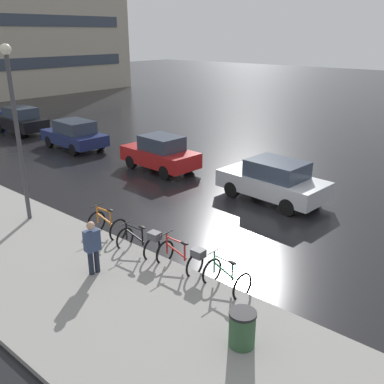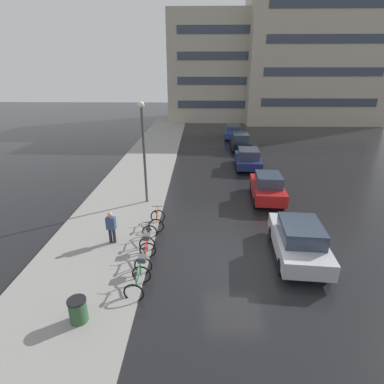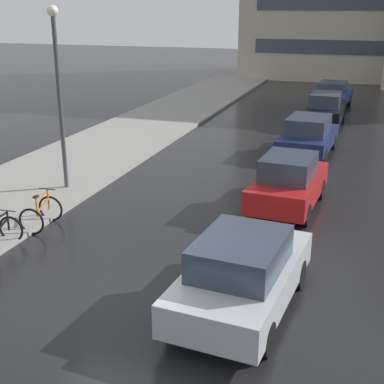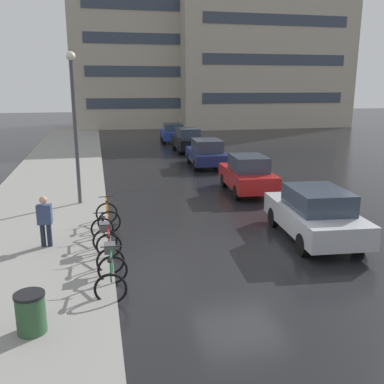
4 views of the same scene
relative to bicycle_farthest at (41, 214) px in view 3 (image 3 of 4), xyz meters
The scene contains 9 objects.
ground_plane 4.81m from the bicycle_farthest, 40.82° to the right, with size 140.00×140.00×0.00m, color black.
sidewalk_kerb 7.28m from the bicycle_farthest, 109.08° to the left, with size 4.80×60.00×0.14m, color gray.
bicycle_farthest is the anchor object (origin of this frame).
car_silver 6.74m from the bicycle_farthest, 20.98° to the right, with size 2.27×4.37×1.63m.
car_red 7.29m from the bicycle_farthest, 30.56° to the left, with size 2.02×4.03×1.69m.
car_navy 11.95m from the bicycle_farthest, 59.42° to the left, with size 2.18×4.30×1.61m.
car_black 17.49m from the bicycle_farthest, 69.18° to the left, with size 1.86×4.25×1.71m.
car_blue 22.81m from the bicycle_farthest, 74.40° to the left, with size 2.24×4.41×1.55m.
streetlamp 4.47m from the bicycle_farthest, 108.56° to the left, with size 0.34×0.34×5.90m.
Camera 3 is at (4.73, -8.65, 5.86)m, focal length 50.00 mm.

